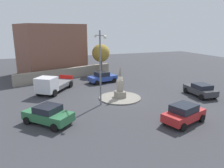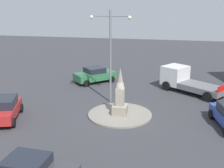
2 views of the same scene
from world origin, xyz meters
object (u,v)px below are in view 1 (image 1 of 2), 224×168
monument (120,85)px  car_green_parked_left (48,114)px  streetlamp (100,61)px  car_blue_passing (102,77)px  car_red_near_island (184,114)px  tree_near_wall (101,53)px  car_dark_grey_far_side (200,90)px  truck_white_parked_right (52,85)px  corner_building (51,49)px

monument → car_green_parked_left: bearing=116.3°
streetlamp → car_blue_passing: streetlamp is taller
car_red_near_island → tree_near_wall: tree_near_wall is taller
streetlamp → car_dark_grey_far_side: size_ratio=1.82×
monument → truck_white_parked_right: bearing=54.5°
streetlamp → corner_building: bearing=8.9°
streetlamp → truck_white_parked_right: 8.08m
truck_white_parked_right → car_red_near_island: bearing=-144.1°
car_red_near_island → tree_near_wall: bearing=1.1°
car_green_parked_left → tree_near_wall: tree_near_wall is taller
car_dark_grey_far_side → tree_near_wall: tree_near_wall is taller
car_blue_passing → tree_near_wall: bearing=-16.1°
monument → truck_white_parked_right: (4.81, 6.74, -0.48)m
truck_white_parked_right → car_green_parked_left: bearing=172.2°
monument → truck_white_parked_right: 8.30m
tree_near_wall → corner_building: bearing=60.5°
car_dark_grey_far_side → streetlamp: bearing=84.0°
truck_white_parked_right → corner_building: bearing=-6.1°
monument → car_blue_passing: bearing=-3.6°
monument → car_dark_grey_far_side: bearing=-105.4°
truck_white_parked_right → tree_near_wall: size_ratio=1.16×
streetlamp → car_red_near_island: bearing=-142.7°
car_dark_grey_far_side → car_green_parked_left: (-1.47, 16.83, 0.03)m
car_green_parked_left → tree_near_wall: bearing=-30.8°
car_blue_passing → tree_near_wall: (5.08, -1.47, 2.80)m
car_green_parked_left → monument: bearing=-63.7°
corner_building → tree_near_wall: size_ratio=1.91×
monument → corner_building: 17.87m
corner_building → tree_near_wall: bearing=-119.5°
streetlamp → car_red_near_island: streetlamp is taller
car_green_parked_left → streetlamp: bearing=-63.2°
truck_white_parked_right → tree_near_wall: (7.82, -8.69, 2.57)m
car_red_near_island → truck_white_parked_right: (12.53, 9.06, 0.19)m
car_green_parked_left → corner_building: bearing=-6.8°
car_blue_passing → car_red_near_island: bearing=-173.1°
car_dark_grey_far_side → truck_white_parked_right: truck_white_parked_right is taller
monument → truck_white_parked_right: size_ratio=0.58×
tree_near_wall → streetlamp: bearing=161.8°
car_blue_passing → tree_near_wall: 5.98m
monument → car_dark_grey_far_side: size_ratio=0.85×
car_red_near_island → monument: bearing=16.7°
car_red_near_island → streetlamp: bearing=37.3°
car_green_parked_left → truck_white_parked_right: bearing=-7.8°
streetlamp → car_red_near_island: (-6.48, -4.94, -3.62)m
streetlamp → tree_near_wall: (13.86, -4.57, -0.86)m
car_blue_passing → truck_white_parked_right: size_ratio=0.73×
monument → car_blue_passing: size_ratio=0.80×
streetlamp → corner_building: size_ratio=0.76×
car_dark_grey_far_side → car_green_parked_left: bearing=95.0°
car_dark_grey_far_side → car_blue_passing: (9.99, 8.43, 0.03)m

